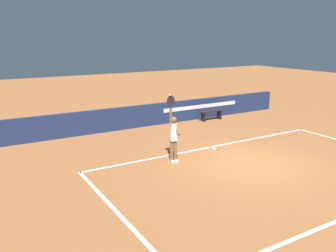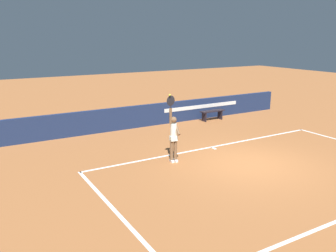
{
  "view_description": "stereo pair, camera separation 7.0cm",
  "coord_description": "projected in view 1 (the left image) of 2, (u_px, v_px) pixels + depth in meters",
  "views": [
    {
      "loc": [
        -8.06,
        -8.21,
        4.14
      ],
      "look_at": [
        -2.19,
        1.66,
        1.22
      ],
      "focal_mm": 37.74,
      "sensor_mm": 36.0,
      "label": 1
    },
    {
      "loc": [
        -8.0,
        -8.24,
        4.14
      ],
      "look_at": [
        -2.19,
        1.66,
        1.22
      ],
      "focal_mm": 37.74,
      "sensor_mm": 36.0,
      "label": 2
    }
  ],
  "objects": [
    {
      "name": "court_lines",
      "position": [
        268.0,
        172.0,
        11.13
      ],
      "size": [
        10.4,
        6.09,
        0.0
      ],
      "color": "white",
      "rests_on": "ground"
    },
    {
      "name": "tennis_player",
      "position": [
        173.0,
        135.0,
        11.8
      ],
      "size": [
        0.44,
        0.42,
        2.3
      ],
      "color": "brown",
      "rests_on": "ground"
    },
    {
      "name": "ground_plane",
      "position": [
        249.0,
        163.0,
        11.85
      ],
      "size": [
        60.0,
        60.0,
        0.0
      ],
      "primitive_type": "plane",
      "color": "#A46134"
    },
    {
      "name": "tennis_ball",
      "position": [
        170.0,
        95.0,
        11.37
      ],
      "size": [
        0.06,
        0.06,
        0.06
      ],
      "color": "#D2E639"
    },
    {
      "name": "courtside_bench_near",
      "position": [
        212.0,
        113.0,
        17.86
      ],
      "size": [
        1.34,
        0.38,
        0.51
      ],
      "color": "black",
      "rests_on": "ground"
    },
    {
      "name": "back_wall",
      "position": [
        158.0,
        114.0,
        16.98
      ],
      "size": [
        14.82,
        0.2,
        1.03
      ],
      "color": "navy",
      "rests_on": "ground"
    }
  ]
}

